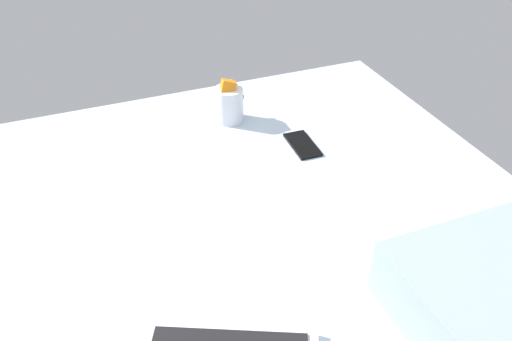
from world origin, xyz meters
TOP-DOWN VIEW (x-y plane):
  - bed_mattress at (0.00, 0.00)cm, footprint 180.00×140.00cm
  - snack_cup at (-28.19, -46.08)cm, footprint 9.00×9.22cm
  - cell_phone at (-43.11, -23.89)cm, footprint 7.30×14.24cm

SIDE VIEW (x-z plane):
  - bed_mattress at x=0.00cm, z-range 0.00..18.00cm
  - cell_phone at x=-43.11cm, z-range 18.00..18.80cm
  - snack_cup at x=-28.19cm, z-range 16.85..31.34cm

